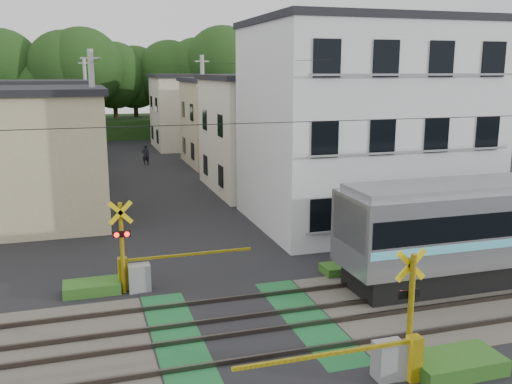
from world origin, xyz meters
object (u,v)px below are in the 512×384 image
object	(u,v)px
crossing_signal_near	(394,351)
pedestrian	(146,155)
apartment_block	(363,123)
crossing_signal_far	(136,270)

from	to	relation	value
crossing_signal_near	pedestrian	xyz separation A→B (m)	(-2.01, 32.50, 0.09)
crossing_signal_near	pedestrian	distance (m)	32.56
apartment_block	crossing_signal_far	bearing A→B (deg)	-152.22
crossing_signal_far	pedestrian	world-z (taller)	crossing_signal_far
pedestrian	crossing_signal_far	bearing A→B (deg)	70.70
apartment_block	crossing_signal_near	bearing A→B (deg)	-114.22
apartment_block	pedestrian	xyz separation A→B (m)	(-7.92, 19.35, -3.86)
crossing_signal_near	apartment_block	xyz separation A→B (m)	(5.91, 13.15, 3.94)
apartment_block	pedestrian	distance (m)	21.27
crossing_signal_far	pedestrian	distance (m)	25.39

